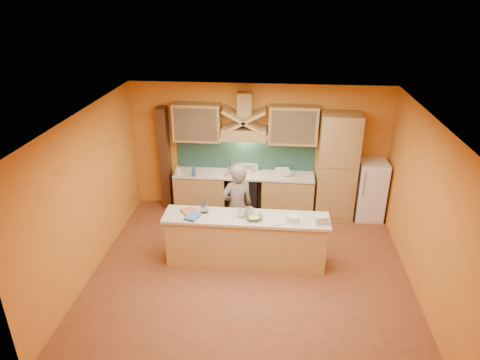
# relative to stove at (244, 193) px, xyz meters

# --- Properties ---
(floor) EXTENTS (5.50, 5.00, 0.01)m
(floor) POSITION_rel_stove_xyz_m (0.30, -2.20, -0.45)
(floor) COLOR brown
(floor) RESTS_ON ground
(ceiling) EXTENTS (5.50, 5.00, 0.01)m
(ceiling) POSITION_rel_stove_xyz_m (0.30, -2.20, 2.35)
(ceiling) COLOR white
(ceiling) RESTS_ON wall_back
(wall_back) EXTENTS (5.50, 0.02, 2.80)m
(wall_back) POSITION_rel_stove_xyz_m (0.30, 0.30, 0.95)
(wall_back) COLOR orange
(wall_back) RESTS_ON floor
(wall_front) EXTENTS (5.50, 0.02, 2.80)m
(wall_front) POSITION_rel_stove_xyz_m (0.30, -4.70, 0.95)
(wall_front) COLOR orange
(wall_front) RESTS_ON floor
(wall_left) EXTENTS (0.02, 5.00, 2.80)m
(wall_left) POSITION_rel_stove_xyz_m (-2.45, -2.20, 0.95)
(wall_left) COLOR orange
(wall_left) RESTS_ON floor
(wall_right) EXTENTS (0.02, 5.00, 2.80)m
(wall_right) POSITION_rel_stove_xyz_m (3.05, -2.20, 0.95)
(wall_right) COLOR orange
(wall_right) RESTS_ON floor
(base_cabinet_left) EXTENTS (1.10, 0.60, 0.86)m
(base_cabinet_left) POSITION_rel_stove_xyz_m (-0.95, 0.00, -0.02)
(base_cabinet_left) COLOR tan
(base_cabinet_left) RESTS_ON floor
(base_cabinet_right) EXTENTS (1.10, 0.60, 0.86)m
(base_cabinet_right) POSITION_rel_stove_xyz_m (0.95, 0.00, -0.02)
(base_cabinet_right) COLOR tan
(base_cabinet_right) RESTS_ON floor
(counter_top) EXTENTS (3.00, 0.62, 0.04)m
(counter_top) POSITION_rel_stove_xyz_m (-0.00, 0.00, 0.45)
(counter_top) COLOR beige
(counter_top) RESTS_ON base_cabinet_left
(stove) EXTENTS (0.60, 0.58, 0.90)m
(stove) POSITION_rel_stove_xyz_m (0.00, 0.00, 0.00)
(stove) COLOR black
(stove) RESTS_ON floor
(backsplash) EXTENTS (3.00, 0.03, 0.70)m
(backsplash) POSITION_rel_stove_xyz_m (-0.00, 0.28, 0.80)
(backsplash) COLOR #1B3D34
(backsplash) RESTS_ON wall_back
(range_hood) EXTENTS (0.92, 0.50, 0.24)m
(range_hood) POSITION_rel_stove_xyz_m (0.00, 0.05, 1.37)
(range_hood) COLOR tan
(range_hood) RESTS_ON wall_back
(hood_chimney) EXTENTS (0.30, 0.30, 0.50)m
(hood_chimney) POSITION_rel_stove_xyz_m (0.00, 0.15, 1.95)
(hood_chimney) COLOR tan
(hood_chimney) RESTS_ON wall_back
(upper_cabinet_left) EXTENTS (1.00, 0.35, 0.80)m
(upper_cabinet_left) POSITION_rel_stove_xyz_m (-1.00, 0.12, 1.55)
(upper_cabinet_left) COLOR tan
(upper_cabinet_left) RESTS_ON wall_back
(upper_cabinet_right) EXTENTS (1.00, 0.35, 0.80)m
(upper_cabinet_right) POSITION_rel_stove_xyz_m (1.00, 0.12, 1.55)
(upper_cabinet_right) COLOR tan
(upper_cabinet_right) RESTS_ON wall_back
(pantry_column) EXTENTS (0.80, 0.60, 2.30)m
(pantry_column) POSITION_rel_stove_xyz_m (1.95, 0.00, 0.70)
(pantry_column) COLOR tan
(pantry_column) RESTS_ON floor
(fridge) EXTENTS (0.58, 0.60, 1.30)m
(fridge) POSITION_rel_stove_xyz_m (2.70, 0.00, 0.20)
(fridge) COLOR white
(fridge) RESTS_ON floor
(trim_column_left) EXTENTS (0.20, 0.30, 2.30)m
(trim_column_left) POSITION_rel_stove_xyz_m (-1.75, 0.15, 0.70)
(trim_column_left) COLOR #472816
(trim_column_left) RESTS_ON floor
(island_body) EXTENTS (2.80, 0.55, 0.88)m
(island_body) POSITION_rel_stove_xyz_m (0.20, -1.90, -0.01)
(island_body) COLOR tan
(island_body) RESTS_ON floor
(island_top) EXTENTS (2.90, 0.62, 0.05)m
(island_top) POSITION_rel_stove_xyz_m (0.20, -1.90, 0.47)
(island_top) COLOR beige
(island_top) RESTS_ON island_body
(person) EXTENTS (0.74, 0.63, 1.71)m
(person) POSITION_rel_stove_xyz_m (-0.01, -1.40, 0.40)
(person) COLOR #70665B
(person) RESTS_ON floor
(pot_large) EXTENTS (0.26, 0.26, 0.15)m
(pot_large) POSITION_rel_stove_xyz_m (-0.23, -0.09, 0.53)
(pot_large) COLOR silver
(pot_large) RESTS_ON stove
(pot_small) EXTENTS (0.23, 0.23, 0.13)m
(pot_small) POSITION_rel_stove_xyz_m (0.10, 0.13, 0.51)
(pot_small) COLOR silver
(pot_small) RESTS_ON stove
(soap_bottle_a) EXTENTS (0.11, 0.11, 0.20)m
(soap_bottle_a) POSITION_rel_stove_xyz_m (-1.40, -0.17, 0.57)
(soap_bottle_a) COLOR silver
(soap_bottle_a) RESTS_ON counter_top
(soap_bottle_b) EXTENTS (0.11, 0.11, 0.25)m
(soap_bottle_b) POSITION_rel_stove_xyz_m (-1.04, -0.22, 0.60)
(soap_bottle_b) COLOR #305586
(soap_bottle_b) RESTS_ON counter_top
(bowl_back) EXTENTS (0.30, 0.30, 0.08)m
(bowl_back) POSITION_rel_stove_xyz_m (0.91, 0.01, 0.51)
(bowl_back) COLOR white
(bowl_back) RESTS_ON counter_top
(dish_rack) EXTENTS (0.32, 0.27, 0.11)m
(dish_rack) POSITION_rel_stove_xyz_m (0.83, 0.09, 0.52)
(dish_rack) COLOR silver
(dish_rack) RESTS_ON counter_top
(book_lower) EXTENTS (0.41, 0.43, 0.03)m
(book_lower) POSITION_rel_stove_xyz_m (-0.89, -1.94, 0.51)
(book_lower) COLOR #B05A3F
(book_lower) RESTS_ON island_top
(book_upper) EXTENTS (0.29, 0.34, 0.02)m
(book_upper) POSITION_rel_stove_xyz_m (-0.82, -1.99, 0.53)
(book_upper) COLOR #446497
(book_upper) RESTS_ON island_top
(jar_large) EXTENTS (0.19, 0.19, 0.17)m
(jar_large) POSITION_rel_stove_xyz_m (-0.55, -1.81, 0.58)
(jar_large) COLOR silver
(jar_large) RESTS_ON island_top
(jar_small) EXTENTS (0.14, 0.14, 0.14)m
(jar_small) POSITION_rel_stove_xyz_m (0.11, -1.92, 0.56)
(jar_small) COLOR white
(jar_small) RESTS_ON island_top
(kitchen_scale) EXTENTS (0.17, 0.17, 0.11)m
(kitchen_scale) POSITION_rel_stove_xyz_m (0.24, -1.80, 0.55)
(kitchen_scale) COLOR silver
(kitchen_scale) RESTS_ON island_top
(mixing_bowl) EXTENTS (0.36, 0.36, 0.07)m
(mixing_bowl) POSITION_rel_stove_xyz_m (0.34, -1.97, 0.53)
(mixing_bowl) COLOR white
(mixing_bowl) RESTS_ON island_top
(cloth) EXTENTS (0.33, 0.30, 0.02)m
(cloth) POSITION_rel_stove_xyz_m (0.73, -2.05, 0.50)
(cloth) COLOR beige
(cloth) RESTS_ON island_top
(grocery_bag_a) EXTENTS (0.25, 0.21, 0.14)m
(grocery_bag_a) POSITION_rel_stove_xyz_m (1.48, -2.00, 0.56)
(grocery_bag_a) COLOR beige
(grocery_bag_a) RESTS_ON island_top
(grocery_bag_b) EXTENTS (0.22, 0.19, 0.11)m
(grocery_bag_b) POSITION_rel_stove_xyz_m (1.01, -2.01, 0.55)
(grocery_bag_b) COLOR beige
(grocery_bag_b) RESTS_ON island_top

